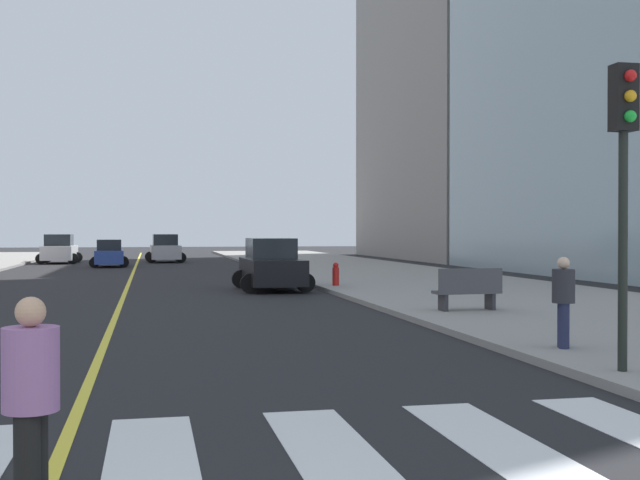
# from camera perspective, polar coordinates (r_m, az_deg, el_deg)

# --- Properties ---
(sidewalk_kerb_east) EXTENTS (10.00, 120.00, 0.15)m
(sidewalk_kerb_east) POSITION_cam_1_polar(r_m,az_deg,el_deg) (26.49, 13.41, -4.09)
(sidewalk_kerb_east) COLOR gray
(sidewalk_kerb_east) RESTS_ON ground
(crosswalk_paint) EXTENTS (13.50, 4.00, 0.01)m
(crosswalk_paint) POSITION_cam_1_polar(r_m,az_deg,el_deg) (8.22, -18.37, -15.30)
(crosswalk_paint) COLOR silver
(crosswalk_paint) RESTS_ON ground
(lane_divider_paint) EXTENTS (0.16, 80.00, 0.01)m
(lane_divider_paint) POSITION_cam_1_polar(r_m,az_deg,el_deg) (43.92, -13.10, -2.30)
(lane_divider_paint) COLOR yellow
(lane_divider_paint) RESTS_ON ground
(parking_garage_concrete) EXTENTS (18.00, 24.00, 32.00)m
(parking_garage_concrete) POSITION_cam_1_polar(r_m,az_deg,el_deg) (69.96, 12.43, 11.97)
(parking_garage_concrete) COLOR gray
(parking_garage_concrete) RESTS_ON ground
(car_black_nearest) EXTENTS (2.78, 4.43, 1.97)m
(car_black_nearest) POSITION_cam_1_polar(r_m,az_deg,el_deg) (30.68, -3.44, -1.84)
(car_black_nearest) COLOR black
(car_black_nearest) RESTS_ON ground
(car_silver_second) EXTENTS (2.89, 4.54, 2.01)m
(car_silver_second) POSITION_cam_1_polar(r_m,az_deg,el_deg) (58.82, -10.90, -0.64)
(car_silver_second) COLOR #B7B7BC
(car_silver_second) RESTS_ON ground
(car_blue_third) EXTENTS (2.47, 3.88, 1.71)m
(car_blue_third) POSITION_cam_1_polar(r_m,az_deg,el_deg) (52.00, -14.68, -0.97)
(car_blue_third) COLOR #2D479E
(car_blue_third) RESTS_ON ground
(car_white_fourth) EXTENTS (2.84, 4.52, 2.01)m
(car_white_fourth) POSITION_cam_1_polar(r_m,az_deg,el_deg) (58.53, -17.95, -0.66)
(car_white_fourth) COLOR silver
(car_white_fourth) RESTS_ON ground
(traffic_light_near_corner) EXTENTS (0.36, 0.41, 4.60)m
(traffic_light_near_corner) POSITION_cam_1_polar(r_m,az_deg,el_deg) (12.94, 20.70, 5.63)
(traffic_light_near_corner) COLOR black
(traffic_light_near_corner) RESTS_ON sidewalk_kerb_east
(park_bench) EXTENTS (1.82, 0.63, 1.12)m
(park_bench) POSITION_cam_1_polar(r_m,az_deg,el_deg) (21.69, 10.44, -3.50)
(park_bench) COLOR #47474C
(park_bench) RESTS_ON sidewalk_kerb_east
(pedestrian_crossing) EXTENTS (0.43, 0.43, 1.75)m
(pedestrian_crossing) POSITION_cam_1_polar(r_m,az_deg,el_deg) (6.72, -19.78, -10.50)
(pedestrian_crossing) COLOR black
(pedestrian_crossing) RESTS_ON ground
(pedestrian_waiting_east) EXTENTS (0.41, 0.41, 1.64)m
(pedestrian_waiting_east) POSITION_cam_1_polar(r_m,az_deg,el_deg) (15.14, 16.84, -3.94)
(pedestrian_waiting_east) COLOR #232847
(pedestrian_waiting_east) RESTS_ON sidewalk_kerb_east
(fire_hydrant) EXTENTS (0.26, 0.26, 0.89)m
(fire_hydrant) POSITION_cam_1_polar(r_m,az_deg,el_deg) (30.99, 1.12, -2.45)
(fire_hydrant) COLOR red
(fire_hydrant) RESTS_ON sidewalk_kerb_east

